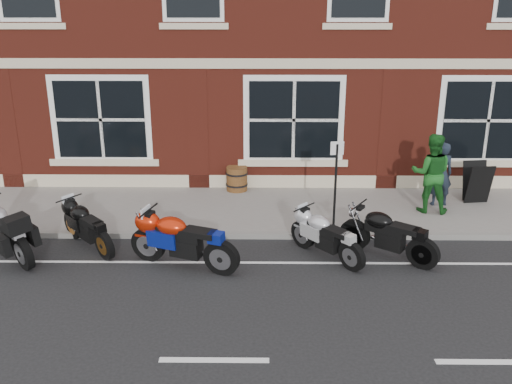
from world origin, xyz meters
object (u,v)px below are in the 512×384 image
moto_touring_silver (6,227)px  pedestrian_left (441,174)px  parking_sign (336,180)px  pedestrian_right (431,173)px  a_board_sign (477,182)px  barrel_planter (237,179)px  moto_sport_black (88,224)px  moto_sport_silver (326,234)px  moto_naked_black (387,232)px  moto_sport_red (182,238)px

moto_touring_silver → pedestrian_left: bearing=-28.1°
moto_touring_silver → parking_sign: (6.71, 1.04, 0.68)m
pedestrian_left → pedestrian_right: size_ratio=0.84×
a_board_sign → barrel_planter: 6.06m
moto_sport_black → pedestrian_right: (7.58, 1.91, 0.54)m
moto_sport_black → moto_sport_silver: moto_sport_black is taller
moto_naked_black → pedestrian_left: pedestrian_left is taller
moto_touring_silver → moto_sport_black: bearing=-30.1°
a_board_sign → moto_sport_black: bearing=-170.8°
moto_sport_black → pedestrian_right: bearing=-28.5°
moto_sport_black → moto_naked_black: moto_naked_black is taller
moto_sport_red → pedestrian_right: bearing=-41.7°
pedestrian_right → a_board_sign: bearing=-141.7°
moto_touring_silver → moto_sport_silver: (6.43, -0.05, -0.10)m
parking_sign → pedestrian_left: bearing=23.1°
pedestrian_right → barrel_planter: pedestrian_right is taller
moto_sport_silver → pedestrian_right: (2.68, 2.34, 0.56)m
moto_sport_black → moto_sport_silver: 4.92m
barrel_planter → moto_touring_silver: bearing=-139.8°
moto_touring_silver → pedestrian_right: bearing=-30.1°
a_board_sign → moto_sport_silver: bearing=-150.2°
barrel_planter → pedestrian_left: bearing=-11.9°
pedestrian_right → parking_sign: 2.72m
moto_sport_black → barrel_planter: (2.95, 3.40, -0.08)m
moto_sport_black → barrel_planter: 4.50m
pedestrian_left → pedestrian_right: pedestrian_right is taller
moto_sport_silver → barrel_planter: moto_sport_silver is taller
moto_sport_silver → pedestrian_right: bearing=1.7°
moto_touring_silver → moto_sport_red: moto_touring_silver is taller
moto_touring_silver → barrel_planter: size_ratio=2.70×
moto_sport_silver → barrel_planter: (-1.95, 3.84, -0.07)m
moto_sport_black → pedestrian_right: 7.84m
moto_sport_black → barrel_planter: size_ratio=2.46×
moto_sport_silver → moto_naked_black: (1.21, 0.02, 0.04)m
moto_sport_silver → parking_sign: 1.36m
moto_sport_black → barrel_planter: moto_sport_black is taller
pedestrian_right → moto_sport_silver: bearing=53.4°
moto_sport_silver → moto_sport_red: bearing=149.3°
pedestrian_left → parking_sign: size_ratio=0.78×
moto_sport_silver → pedestrian_left: 4.15m
barrel_planter → parking_sign: (2.23, -2.75, 0.85)m
parking_sign → pedestrian_right: bearing=19.3°
moto_sport_silver → pedestrian_right: 3.60m
moto_sport_black → pedestrian_left: 8.30m
moto_sport_red → moto_sport_silver: bearing=-59.8°
moto_touring_silver → parking_sign: 6.82m
moto_sport_silver → parking_sign: bearing=36.1°
moto_naked_black → pedestrian_right: bearing=5.7°
moto_sport_red → pedestrian_left: pedestrian_left is taller
a_board_sign → barrel_planter: bearing=165.4°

